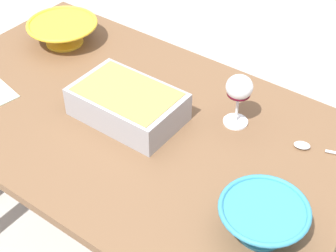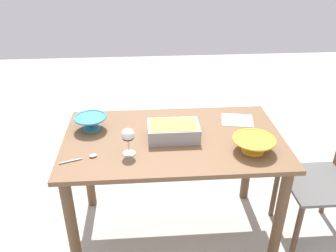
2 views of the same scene
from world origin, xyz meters
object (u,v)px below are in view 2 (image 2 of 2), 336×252
small_bowl (91,122)px  serving_spoon (87,157)px  napkin (237,120)px  wine_glass (128,136)px  dining_table (173,155)px  casserole_dish (173,130)px  mixing_bowl (254,144)px  chair (334,176)px

small_bowl → serving_spoon: size_ratio=1.01×
napkin → small_bowl: bearing=3.0°
wine_glass → napkin: bearing=-153.5°
dining_table → casserole_dish: casserole_dish is taller
serving_spoon → casserole_dish: bearing=-159.3°
dining_table → napkin: bearing=-156.6°
wine_glass → mixing_bowl: 0.70m
chair → casserole_dish: (1.02, -0.09, 0.33)m
chair → serving_spoon: 1.54m
small_bowl → serving_spoon: small_bowl is taller
chair → serving_spoon: bearing=3.7°
wine_glass → mixing_bowl: wine_glass is taller
mixing_bowl → serving_spoon: bearing=0.6°
wine_glass → casserole_dish: size_ratio=0.52×
dining_table → casserole_dish: size_ratio=4.32×
wine_glass → small_bowl: bearing=-51.1°
casserole_dish → mixing_bowl: 0.47m
dining_table → chair: chair is taller
serving_spoon → wine_glass: bearing=-173.1°
wine_glass → dining_table: bearing=-148.6°
small_bowl → dining_table: bearing=164.4°
mixing_bowl → serving_spoon: 0.93m
dining_table → wine_glass: size_ratio=8.29×
wine_glass → napkin: 0.79m
casserole_dish → napkin: (-0.44, -0.19, -0.05)m
casserole_dish → mixing_bowl: (-0.44, 0.18, -0.00)m
wine_glass → casserole_dish: wine_glass is taller
mixing_bowl → small_bowl: 0.99m
chair → mixing_bowl: size_ratio=3.70×
casserole_dish → serving_spoon: bearing=20.7°
chair → casserole_dish: 1.08m
dining_table → serving_spoon: size_ratio=6.57×
dining_table → chair: bearing=175.0°
wine_glass → casserole_dish: 0.31m
chair → casserole_dish: size_ratio=2.92×
mixing_bowl → napkin: size_ratio=1.20×
mixing_bowl → napkin: bearing=-90.5°
mixing_bowl → napkin: (-0.00, -0.37, -0.04)m
wine_glass → serving_spoon: (0.23, 0.03, -0.10)m
casserole_dish → mixing_bowl: casserole_dish is taller
chair → small_bowl: chair is taller
mixing_bowl → small_bowl: small_bowl is taller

